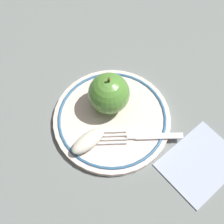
{
  "coord_description": "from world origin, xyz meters",
  "views": [
    {
      "loc": [
        -0.1,
        -0.29,
        0.56
      ],
      "look_at": [
        0.01,
        -0.02,
        0.04
      ],
      "focal_mm": 50.0,
      "sensor_mm": 36.0,
      "label": 1
    }
  ],
  "objects_px": {
    "apple_slice_front": "(88,141)",
    "napkin_folded": "(200,163)",
    "plate": "(112,119)",
    "apple_red_whole": "(109,93)",
    "fork": "(142,137)"
  },
  "relations": [
    {
      "from": "apple_red_whole",
      "to": "apple_slice_front",
      "type": "xyz_separation_m",
      "value": [
        -0.07,
        -0.06,
        -0.03
      ]
    },
    {
      "from": "plate",
      "to": "apple_red_whole",
      "type": "bearing_deg",
      "value": 78.71
    },
    {
      "from": "plate",
      "to": "napkin_folded",
      "type": "distance_m",
      "value": 0.19
    },
    {
      "from": "napkin_folded",
      "to": "apple_slice_front",
      "type": "bearing_deg",
      "value": 148.6
    },
    {
      "from": "apple_slice_front",
      "to": "fork",
      "type": "distance_m",
      "value": 0.1
    },
    {
      "from": "apple_red_whole",
      "to": "fork",
      "type": "distance_m",
      "value": 0.1
    },
    {
      "from": "apple_slice_front",
      "to": "fork",
      "type": "bearing_deg",
      "value": 147.12
    },
    {
      "from": "apple_red_whole",
      "to": "napkin_folded",
      "type": "bearing_deg",
      "value": -57.34
    },
    {
      "from": "apple_slice_front",
      "to": "fork",
      "type": "relative_size",
      "value": 0.44
    },
    {
      "from": "fork",
      "to": "napkin_folded",
      "type": "height_order",
      "value": "fork"
    },
    {
      "from": "apple_slice_front",
      "to": "plate",
      "type": "bearing_deg",
      "value": -168.49
    },
    {
      "from": "apple_slice_front",
      "to": "napkin_folded",
      "type": "xyz_separation_m",
      "value": [
        0.18,
        -0.11,
        -0.02
      ]
    },
    {
      "from": "apple_red_whole",
      "to": "fork",
      "type": "xyz_separation_m",
      "value": [
        0.03,
        -0.09,
        -0.04
      ]
    },
    {
      "from": "napkin_folded",
      "to": "apple_red_whole",
      "type": "bearing_deg",
      "value": 122.66
    },
    {
      "from": "apple_red_whole",
      "to": "napkin_folded",
      "type": "xyz_separation_m",
      "value": [
        0.11,
        -0.18,
        -0.05
      ]
    }
  ]
}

